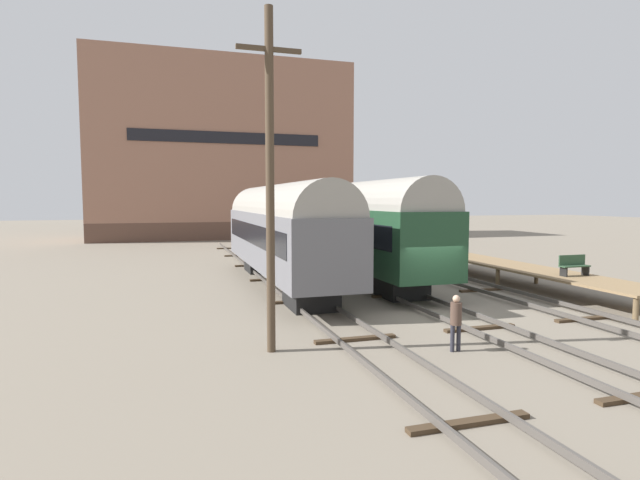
{
  "coord_description": "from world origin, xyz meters",
  "views": [
    {
      "loc": [
        -9.87,
        -16.96,
        4.3
      ],
      "look_at": [
        -2.21,
        7.84,
        2.2
      ],
      "focal_mm": 28.0,
      "sensor_mm": 36.0,
      "label": 1
    }
  ],
  "objects_px": {
    "bench": "(574,265)",
    "utility_pole": "(270,177)",
    "train_car_grey": "(281,229)",
    "person_worker": "(456,318)",
    "train_car_green": "(355,224)"
  },
  "relations": [
    {
      "from": "bench",
      "to": "person_worker",
      "type": "xyz_separation_m",
      "value": [
        -9.35,
        -5.41,
        -0.48
      ]
    },
    {
      "from": "person_worker",
      "to": "utility_pole",
      "type": "xyz_separation_m",
      "value": [
        -5.0,
        1.54,
        3.95
      ]
    },
    {
      "from": "bench",
      "to": "person_worker",
      "type": "relative_size",
      "value": 0.86
    },
    {
      "from": "train_car_grey",
      "to": "utility_pole",
      "type": "height_order",
      "value": "utility_pole"
    },
    {
      "from": "person_worker",
      "to": "utility_pole",
      "type": "distance_m",
      "value": 6.56
    },
    {
      "from": "bench",
      "to": "utility_pole",
      "type": "relative_size",
      "value": 0.15
    },
    {
      "from": "train_car_green",
      "to": "person_worker",
      "type": "bearing_deg",
      "value": -98.97
    },
    {
      "from": "person_worker",
      "to": "train_car_green",
      "type": "bearing_deg",
      "value": 81.03
    },
    {
      "from": "train_car_green",
      "to": "bench",
      "type": "relative_size",
      "value": 12.14
    },
    {
      "from": "person_worker",
      "to": "utility_pole",
      "type": "height_order",
      "value": "utility_pole"
    },
    {
      "from": "train_car_grey",
      "to": "bench",
      "type": "bearing_deg",
      "value": -29.64
    },
    {
      "from": "train_car_grey",
      "to": "utility_pole",
      "type": "bearing_deg",
      "value": -104.27
    },
    {
      "from": "train_car_grey",
      "to": "train_car_green",
      "type": "bearing_deg",
      "value": 15.89
    },
    {
      "from": "train_car_grey",
      "to": "train_car_green",
      "type": "relative_size",
      "value": 0.96
    },
    {
      "from": "train_car_green",
      "to": "utility_pole",
      "type": "bearing_deg",
      "value": -121.09
    }
  ]
}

